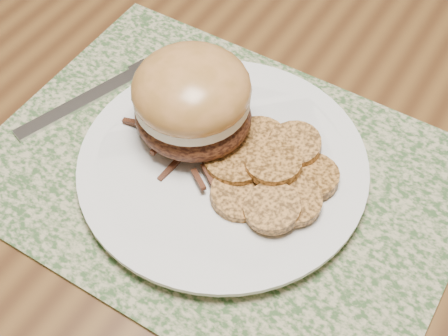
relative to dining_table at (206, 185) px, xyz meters
The scene contains 6 objects.
dining_table is the anchor object (origin of this frame).
placemat 0.10m from the dining_table, 37.16° to the right, with size 0.45×0.33×0.00m, color #37562C.
dinner_plate 0.10m from the dining_table, 34.28° to the right, with size 0.26×0.26×0.02m, color white.
pork_sandwich 0.14m from the dining_table, 124.53° to the right, with size 0.14×0.13×0.09m.
roasted_potatoes 0.14m from the dining_table, 13.22° to the right, with size 0.14×0.13×0.03m.
fork 0.15m from the dining_table, behind, with size 0.08×0.19×0.00m.
Camera 1 is at (0.23, -0.33, 1.24)m, focal length 50.00 mm.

